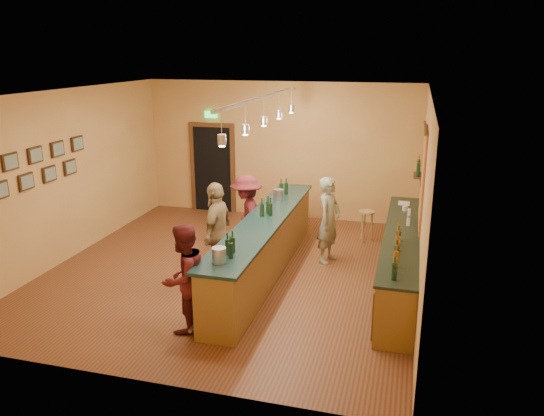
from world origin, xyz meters
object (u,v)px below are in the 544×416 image
(bartender, at_px, (329,220))
(back_counter, at_px, (401,258))
(customer_c, at_px, (247,217))
(tasting_bar, at_px, (264,242))
(customer_b, at_px, (217,232))
(bar_stool, at_px, (367,218))
(customer_a, at_px, (184,278))

(bartender, bearing_deg, back_counter, -101.70)
(customer_c, bearing_deg, bartender, 75.87)
(back_counter, relative_size, bartender, 2.78)
(tasting_bar, height_order, bartender, bartender)
(bartender, distance_m, customer_c, 1.57)
(tasting_bar, height_order, customer_b, customer_b)
(back_counter, distance_m, customer_c, 2.97)
(back_counter, relative_size, bar_stool, 6.88)
(customer_a, bearing_deg, customer_b, -156.51)
(bartender, height_order, customer_c, bartender)
(customer_a, bearing_deg, bartender, 171.52)
(tasting_bar, xyz_separation_m, bartender, (1.00, 0.91, 0.21))
(bar_stool, bearing_deg, back_counter, -69.26)
(customer_a, bearing_deg, bar_stool, 172.05)
(customer_c, bearing_deg, customer_b, -30.60)
(bartender, relative_size, customer_c, 1.00)
(customer_b, bearing_deg, tasting_bar, 120.22)
(tasting_bar, bearing_deg, customer_a, -104.01)
(back_counter, height_order, bartender, bartender)
(back_counter, bearing_deg, customer_b, -168.90)
(back_counter, relative_size, tasting_bar, 0.89)
(customer_a, bearing_deg, customer_c, -161.97)
(customer_c, bearing_deg, tasting_bar, 16.17)
(bartender, height_order, customer_b, customer_b)
(customer_b, height_order, bar_stool, customer_b)
(customer_b, distance_m, customer_c, 1.14)
(tasting_bar, distance_m, customer_b, 0.88)
(tasting_bar, distance_m, customer_a, 2.27)
(back_counter, height_order, customer_a, customer_a)
(customer_b, xyz_separation_m, bar_stool, (2.31, 2.63, -0.36))
(bartender, relative_size, customer_b, 0.93)
(bar_stool, bearing_deg, tasting_bar, -125.93)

